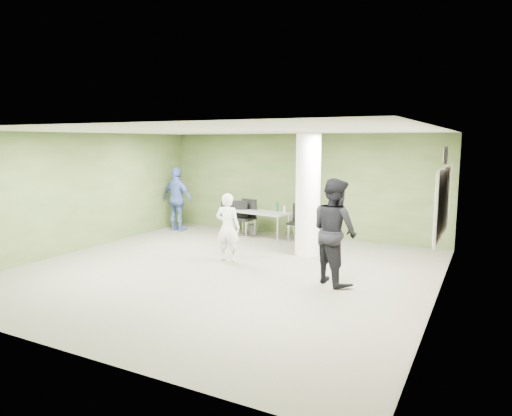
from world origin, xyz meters
The scene contains 17 objects.
floor centered at (0.00, 0.00, 0.00)m, with size 8.00×8.00×0.00m, color #555443.
ceiling centered at (0.00, 0.00, 2.80)m, with size 8.00×8.00×0.00m, color white.
wall_back centered at (0.00, 4.00, 1.40)m, with size 8.00×0.02×2.80m, color #384D24.
wall_left centered at (-4.00, 0.00, 1.40)m, with size 0.02×8.00×2.80m, color #384D24.
wall_right_cream centered at (4.00, 0.00, 1.40)m, with size 0.02×8.00×2.80m, color beige.
column centered at (1.00, 2.00, 1.40)m, with size 0.56×0.56×2.80m, color silver.
whiteboard centered at (3.92, 1.20, 1.50)m, with size 0.05×2.30×1.30m.
wall_clock centered at (3.92, 1.20, 2.35)m, with size 0.06×0.32×0.32m.
folding_table centered at (-0.71, 3.09, 0.69)m, with size 1.63×0.90×0.98m.
wastebasket centered at (-1.20, 3.49, 0.14)m, with size 0.25×0.25×0.28m, color #4C4C4C.
chair_back_left centered at (-2.01, 3.57, 0.53)m, with size 0.54×0.54×0.91m.
chair_back_right centered at (-1.49, 3.24, 0.58)m, with size 0.64×0.64×0.99m.
chair_table_left centered at (-1.25, 3.19, 0.60)m, with size 0.57×0.57×1.02m.
chair_table_right centered at (0.23, 3.39, 0.56)m, with size 0.49×0.49×0.96m.
woman_white centered at (-0.34, 0.68, 0.75)m, with size 0.54×0.36×1.49m, color silver.
man_black centered at (2.20, 0.23, 0.97)m, with size 0.95×0.74×1.95m, color black.
man_blue centered at (-3.40, 2.95, 0.93)m, with size 1.09×0.45×1.85m, color #3E589A.
Camera 1 is at (4.69, -7.67, 2.61)m, focal length 32.00 mm.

